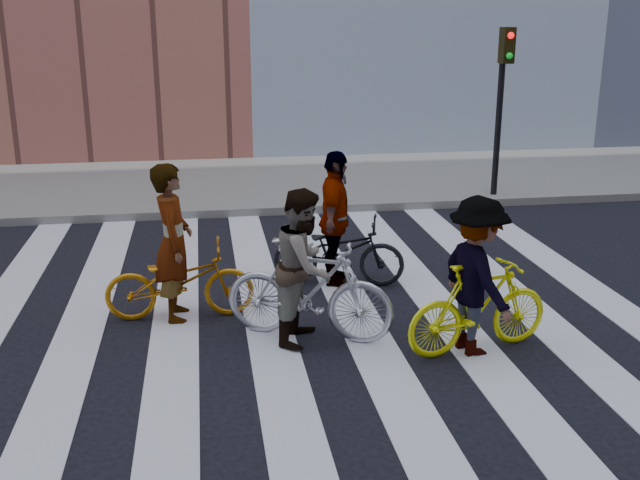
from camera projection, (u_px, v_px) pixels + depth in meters
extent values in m
plane|color=black|center=(314.00, 322.00, 9.02)|extent=(100.00, 100.00, 0.00)
cube|color=slate|center=(262.00, 183.00, 16.08)|extent=(100.00, 5.00, 0.15)
cube|color=silver|center=(78.00, 337.00, 8.61)|extent=(0.55, 10.00, 0.01)
cube|color=silver|center=(175.00, 331.00, 8.77)|extent=(0.55, 10.00, 0.01)
cube|color=silver|center=(268.00, 325.00, 8.94)|extent=(0.55, 10.00, 0.01)
cube|color=silver|center=(358.00, 319.00, 9.10)|extent=(0.55, 10.00, 0.01)
cube|color=silver|center=(445.00, 314.00, 9.27)|extent=(0.55, 10.00, 0.01)
cube|color=silver|center=(529.00, 308.00, 9.43)|extent=(0.55, 10.00, 0.01)
cube|color=silver|center=(610.00, 303.00, 9.60)|extent=(0.55, 10.00, 0.01)
cylinder|color=black|center=(499.00, 120.00, 14.32)|extent=(0.12, 0.12, 3.20)
cube|color=black|center=(507.00, 45.00, 13.77)|extent=(0.22, 0.28, 0.65)
sphere|color=red|center=(511.00, 35.00, 13.57)|extent=(0.12, 0.12, 0.12)
sphere|color=#0CCC26|center=(509.00, 56.00, 13.68)|extent=(0.12, 0.12, 0.12)
imported|color=#C4740A|center=(180.00, 281.00, 9.04)|extent=(1.79, 0.64, 0.94)
imported|color=silver|center=(309.00, 290.00, 8.42)|extent=(2.01, 1.29, 1.17)
imported|color=#F8FD0E|center=(479.00, 307.00, 8.12)|extent=(1.78, 0.83, 1.03)
imported|color=black|center=(338.00, 251.00, 10.18)|extent=(1.90, 1.11, 0.94)
imported|color=slate|center=(173.00, 243.00, 8.89)|extent=(0.47, 0.70, 1.92)
imported|color=slate|center=(304.00, 266.00, 8.33)|extent=(0.96, 1.05, 1.76)
imported|color=slate|center=(477.00, 276.00, 8.01)|extent=(0.87, 1.24, 1.75)
imported|color=slate|center=(335.00, 219.00, 10.04)|extent=(0.74, 1.17, 1.85)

